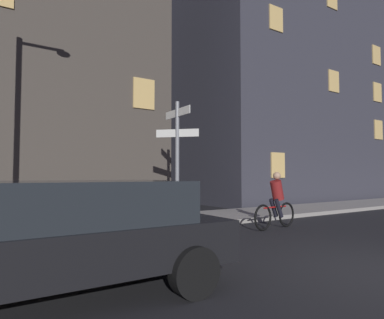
{
  "coord_description": "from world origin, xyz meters",
  "views": [
    {
      "loc": [
        -5.4,
        -2.55,
        1.51
      ],
      "look_at": [
        0.22,
        6.14,
        2.01
      ],
      "focal_mm": 31.05,
      "sensor_mm": 36.0,
      "label": 1
    }
  ],
  "objects": [
    {
      "name": "car_side_parked",
      "position": [
        -4.42,
        1.84,
        0.78
      ],
      "size": [
        4.4,
        2.07,
        1.44
      ],
      "color": "black",
      "rests_on": "ground_plane"
    },
    {
      "name": "building_right_block",
      "position": [
        11.12,
        13.1,
        7.44
      ],
      "size": [
        13.6,
        9.3,
        14.88
      ],
      "color": "#383842",
      "rests_on": "ground_plane"
    },
    {
      "name": "signpost",
      "position": [
        -0.25,
        6.24,
        2.29
      ],
      "size": [
        0.98,
        1.44,
        3.66
      ],
      "color": "gray",
      "rests_on": "sidewalk_kerb"
    },
    {
      "name": "cyclist",
      "position": [
        1.79,
        4.13,
        0.75
      ],
      "size": [
        1.81,
        0.37,
        1.61
      ],
      "color": "black",
      "rests_on": "ground_plane"
    },
    {
      "name": "sidewalk_kerb",
      "position": [
        0.0,
        6.76,
        0.07
      ],
      "size": [
        40.0,
        2.72,
        0.14
      ],
      "primitive_type": "cube",
      "color": "#9E9991",
      "rests_on": "ground_plane"
    }
  ]
}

